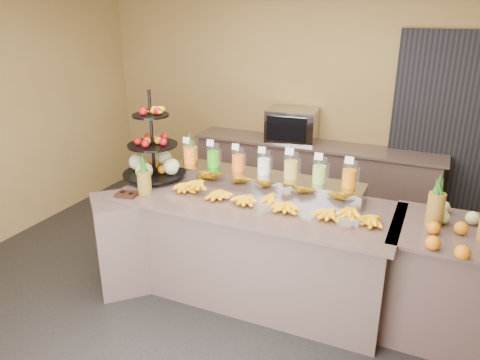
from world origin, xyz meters
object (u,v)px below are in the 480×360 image
Objects in this scene: banana_heap at (271,198)px; fruit_stand at (157,157)px; right_fruit_pile at (457,228)px; condiment_caddy at (127,194)px; pitcher_tray at (263,182)px; oven_warmer at (292,125)px.

fruit_stand reaches higher than banana_heap.
banana_heap is at bearing 179.71° from right_fruit_pile.
pitcher_tray is at bearing 31.40° from condiment_caddy.
pitcher_tray is 9.96× the size of condiment_caddy.
condiment_caddy is (-0.01, -0.50, -0.21)m from fruit_stand.
banana_heap is at bearing -58.66° from pitcher_tray.
fruit_stand is 1.44× the size of oven_warmer.
banana_heap is 1.46m from right_fruit_pile.
banana_heap is 2.05m from oven_warmer.
right_fruit_pile is (1.46, -0.01, 0.02)m from banana_heap.
fruit_stand is at bearing 176.39° from right_fruit_pile.
right_fruit_pile is at bearing -51.63° from oven_warmer.
oven_warmer reaches higher than pitcher_tray.
oven_warmer is at bearing 103.30° from banana_heap.
pitcher_tray is 0.94× the size of banana_heap.
condiment_caddy is at bearing -73.25° from fruit_stand.
condiment_caddy is at bearing -173.14° from right_fruit_pile.
pitcher_tray reaches higher than condiment_caddy.
fruit_stand is at bearing -171.79° from pitcher_tray.
pitcher_tray is 1.68m from right_fruit_pile.
condiment_caddy is (-1.26, -0.33, -0.05)m from banana_heap.
fruit_stand is at bearing -118.86° from oven_warmer.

